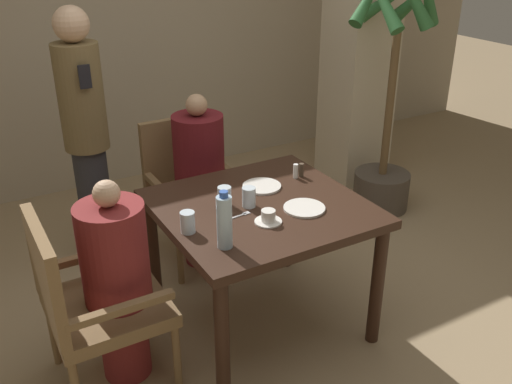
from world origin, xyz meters
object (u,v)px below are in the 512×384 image
at_px(plate_main_left, 304,208).
at_px(glass_tall_near, 188,222).
at_px(chair_left_side, 88,299).
at_px(diner_in_left_chair, 117,281).
at_px(teacup_with_saucer, 268,218).
at_px(water_bottle, 224,221).
at_px(diner_in_far_chair, 200,180).
at_px(standing_host, 86,131).
at_px(plate_main_right, 262,186).
at_px(potted_palm, 388,117).
at_px(glass_tall_far, 249,197).
at_px(chair_far_side, 191,185).
at_px(glass_tall_mid, 225,196).

distance_m(plate_main_left, glass_tall_near, 0.62).
bearing_deg(chair_left_side, diner_in_left_chair, 0.00).
relative_size(teacup_with_saucer, water_bottle, 0.49).
distance_m(chair_left_side, glass_tall_near, 0.59).
xyz_separation_m(diner_in_far_chair, standing_host, (-0.57, 0.45, 0.30)).
bearing_deg(plate_main_right, diner_in_far_chair, 100.61).
distance_m(plate_main_right, glass_tall_near, 0.61).
distance_m(standing_host, water_bottle, 1.52).
distance_m(water_bottle, glass_tall_near, 0.24).
relative_size(potted_palm, glass_tall_far, 18.97).
bearing_deg(potted_palm, glass_tall_near, -156.77).
bearing_deg(diner_in_far_chair, standing_host, 142.08).
xyz_separation_m(diner_in_left_chair, chair_far_side, (0.79, 0.92, -0.05)).
relative_size(diner_in_far_chair, glass_tall_mid, 11.01).
bearing_deg(diner_in_left_chair, diner_in_far_chair, 44.29).
bearing_deg(plate_main_right, standing_host, 123.41).
bearing_deg(chair_far_side, plate_main_right, -81.46).
xyz_separation_m(potted_palm, teacup_with_saucer, (-1.65, -0.98, 0.03)).
xyz_separation_m(potted_palm, glass_tall_near, (-2.03, -0.87, 0.06)).
bearing_deg(plate_main_left, plate_main_right, 99.24).
xyz_separation_m(chair_far_side, plate_main_left, (0.17, -1.07, 0.27)).
bearing_deg(chair_left_side, standing_host, 73.53).
bearing_deg(diner_in_far_chair, water_bottle, -108.58).
bearing_deg(glass_tall_near, diner_in_left_chair, 167.01).
relative_size(diner_in_far_chair, potted_palm, 0.58).
bearing_deg(plate_main_right, diner_in_left_chair, -168.82).
relative_size(standing_host, glass_tall_far, 15.74).
bearing_deg(teacup_with_saucer, diner_in_far_chair, 86.00).
bearing_deg(plate_main_right, glass_tall_mid, -160.79).
height_order(teacup_with_saucer, water_bottle, water_bottle).
distance_m(diner_in_far_chair, potted_palm, 1.59).
distance_m(plate_main_left, water_bottle, 0.55).
relative_size(standing_host, potted_palm, 0.83).
bearing_deg(glass_tall_near, standing_host, 95.68).
xyz_separation_m(plate_main_right, teacup_with_saucer, (-0.18, -0.36, 0.02)).
relative_size(chair_left_side, potted_palm, 0.46).
height_order(glass_tall_near, glass_tall_far, same).
relative_size(chair_far_side, glass_tall_near, 8.78).
distance_m(diner_in_left_chair, chair_far_side, 1.21).
relative_size(plate_main_left, plate_main_right, 1.00).
height_order(chair_left_side, plate_main_left, chair_left_side).
distance_m(glass_tall_near, glass_tall_mid, 0.32).
relative_size(chair_left_side, glass_tall_far, 8.78).
relative_size(diner_in_left_chair, teacup_with_saucer, 7.90).
height_order(diner_in_far_chair, glass_tall_far, diner_in_far_chair).
bearing_deg(water_bottle, chair_left_side, 153.79).
relative_size(diner_in_left_chair, water_bottle, 3.88).
distance_m(diner_in_left_chair, glass_tall_far, 0.77).
distance_m(chair_far_side, plate_main_right, 0.79).
relative_size(chair_far_side, plate_main_right, 4.31).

